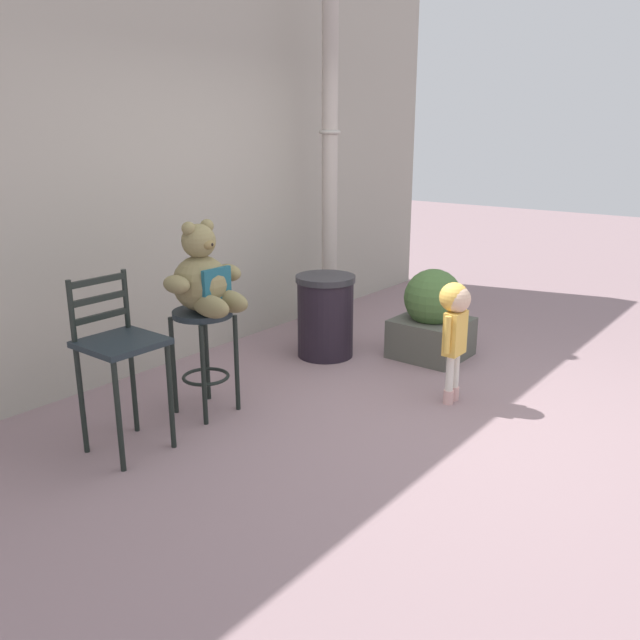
# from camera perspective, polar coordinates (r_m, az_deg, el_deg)

# --- Properties ---
(ground_plane) EXTENTS (24.00, 24.00, 0.00)m
(ground_plane) POSITION_cam_1_polar(r_m,az_deg,el_deg) (4.43, 8.98, -8.56)
(ground_plane) COLOR gray
(building_wall) EXTENTS (7.01, 0.30, 3.82)m
(building_wall) POSITION_cam_1_polar(r_m,az_deg,el_deg) (5.53, -12.58, 16.65)
(building_wall) COLOR #A59F91
(building_wall) RESTS_ON ground_plane
(bar_stool_with_teddy) EXTENTS (0.39, 0.39, 0.71)m
(bar_stool_with_teddy) POSITION_cam_1_polar(r_m,az_deg,el_deg) (4.37, -10.17, -1.71)
(bar_stool_with_teddy) COLOR #1D272C
(bar_stool_with_teddy) RESTS_ON ground_plane
(teddy_bear) EXTENTS (0.57, 0.51, 0.59)m
(teddy_bear) POSITION_cam_1_polar(r_m,az_deg,el_deg) (4.24, -10.18, 3.56)
(teddy_bear) COLOR olive
(teddy_bear) RESTS_ON bar_stool_with_teddy
(child_walking) EXTENTS (0.27, 0.22, 0.86)m
(child_walking) POSITION_cam_1_polar(r_m,az_deg,el_deg) (4.52, 11.78, 0.29)
(child_walking) COLOR #DBA8A2
(child_walking) RESTS_ON ground_plane
(trash_bin) EXTENTS (0.50, 0.50, 0.69)m
(trash_bin) POSITION_cam_1_polar(r_m,az_deg,el_deg) (5.44, 0.47, 0.38)
(trash_bin) COLOR black
(trash_bin) RESTS_ON ground_plane
(lamppost) EXTENTS (0.34, 0.34, 3.18)m
(lamppost) POSITION_cam_1_polar(r_m,az_deg,el_deg) (6.08, 0.84, 11.05)
(lamppost) COLOR #A7B29D
(lamppost) RESTS_ON ground_plane
(bar_chair_empty) EXTENTS (0.43, 0.43, 1.05)m
(bar_chair_empty) POSITION_cam_1_polar(r_m,az_deg,el_deg) (3.93, -17.25, -2.59)
(bar_chair_empty) COLOR #1D272C
(bar_chair_empty) RESTS_ON ground_plane
(planter_with_shrub) EXTENTS (0.57, 0.57, 0.75)m
(planter_with_shrub) POSITION_cam_1_polar(r_m,az_deg,el_deg) (5.50, 9.84, 0.23)
(planter_with_shrub) COLOR #515249
(planter_with_shrub) RESTS_ON ground_plane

